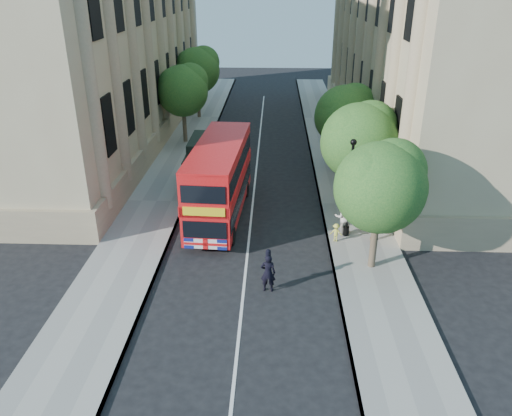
# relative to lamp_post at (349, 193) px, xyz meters

# --- Properties ---
(ground) EXTENTS (120.00, 120.00, 0.00)m
(ground) POSITION_rel_lamp_post_xyz_m (-5.00, -6.00, -2.51)
(ground) COLOR black
(ground) RESTS_ON ground
(pavement_right) EXTENTS (3.50, 80.00, 0.12)m
(pavement_right) POSITION_rel_lamp_post_xyz_m (0.75, 4.00, -2.45)
(pavement_right) COLOR gray
(pavement_right) RESTS_ON ground
(pavement_left) EXTENTS (3.50, 80.00, 0.12)m
(pavement_left) POSITION_rel_lamp_post_xyz_m (-10.75, 4.00, -2.45)
(pavement_left) COLOR gray
(pavement_left) RESTS_ON ground
(building_right) EXTENTS (12.00, 38.00, 18.00)m
(building_right) POSITION_rel_lamp_post_xyz_m (8.80, 18.00, 6.49)
(building_right) COLOR tan
(building_right) RESTS_ON ground
(building_left) EXTENTS (12.00, 38.00, 18.00)m
(building_left) POSITION_rel_lamp_post_xyz_m (-18.80, 18.00, 6.49)
(building_left) COLOR tan
(building_left) RESTS_ON ground
(tree_right_near) EXTENTS (4.00, 4.00, 6.08)m
(tree_right_near) POSITION_rel_lamp_post_xyz_m (0.84, -2.97, 1.74)
(tree_right_near) COLOR #473828
(tree_right_near) RESTS_ON ground
(tree_right_mid) EXTENTS (4.20, 4.20, 6.37)m
(tree_right_mid) POSITION_rel_lamp_post_xyz_m (0.84, 3.03, 1.93)
(tree_right_mid) COLOR #473828
(tree_right_mid) RESTS_ON ground
(tree_right_far) EXTENTS (4.00, 4.00, 6.15)m
(tree_right_far) POSITION_rel_lamp_post_xyz_m (0.84, 9.03, 1.80)
(tree_right_far) COLOR #473828
(tree_right_far) RESTS_ON ground
(tree_left_far) EXTENTS (4.00, 4.00, 6.30)m
(tree_left_far) POSITION_rel_lamp_post_xyz_m (-10.96, 16.03, 1.93)
(tree_left_far) COLOR #473828
(tree_left_far) RESTS_ON ground
(tree_left_back) EXTENTS (4.20, 4.20, 6.65)m
(tree_left_back) POSITION_rel_lamp_post_xyz_m (-10.96, 24.03, 2.20)
(tree_left_back) COLOR #473828
(tree_left_back) RESTS_ON ground
(lamp_post) EXTENTS (0.32, 0.32, 5.16)m
(lamp_post) POSITION_rel_lamp_post_xyz_m (0.00, 0.00, 0.00)
(lamp_post) COLOR black
(lamp_post) RESTS_ON pavement_right
(double_decker_bus) EXTENTS (2.93, 9.15, 4.17)m
(double_decker_bus) POSITION_rel_lamp_post_xyz_m (-6.71, 2.21, -0.21)
(double_decker_bus) COLOR red
(double_decker_bus) RESTS_ON ground
(box_van) EXTENTS (2.28, 5.51, 3.15)m
(box_van) POSITION_rel_lamp_post_xyz_m (-7.90, 6.18, -0.97)
(box_van) COLOR black
(box_van) RESTS_ON ground
(police_constable) EXTENTS (0.66, 0.46, 1.75)m
(police_constable) POSITION_rel_lamp_post_xyz_m (-3.96, -5.00, -1.63)
(police_constable) COLOR black
(police_constable) RESTS_ON ground
(woman_pedestrian) EXTENTS (0.93, 0.74, 1.88)m
(woman_pedestrian) POSITION_rel_lamp_post_xyz_m (-0.16, 0.24, -1.45)
(woman_pedestrian) COLOR beige
(woman_pedestrian) RESTS_ON pavement_right
(child_a) EXTENTS (0.74, 0.31, 1.25)m
(child_a) POSITION_rel_lamp_post_xyz_m (1.35, -0.47, -1.77)
(child_a) COLOR #D56125
(child_a) RESTS_ON pavement_right
(child_b) EXTENTS (0.67, 0.46, 0.96)m
(child_b) POSITION_rel_lamp_post_xyz_m (-0.60, -0.64, -1.91)
(child_b) COLOR #DCD64B
(child_b) RESTS_ON pavement_right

